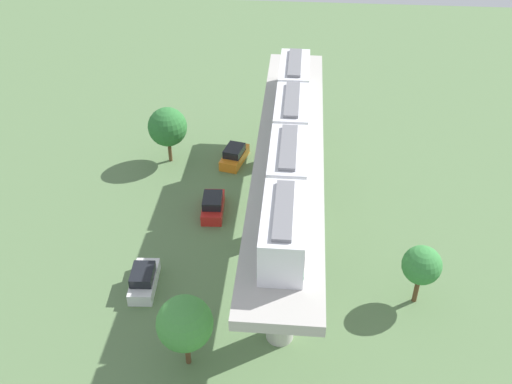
{
  "coord_description": "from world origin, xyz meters",
  "views": [
    {
      "loc": [
        -0.66,
        39.06,
        32.42
      ],
      "look_at": [
        2.5,
        1.55,
        5.0
      ],
      "focal_mm": 41.43,
      "sensor_mm": 36.0,
      "label": 1
    }
  ],
  "objects_px": {
    "train": "(290,140)",
    "tree_near_viaduct": "(422,265)",
    "parked_car_red": "(213,205)",
    "tree_far_corner": "(168,127)",
    "parked_car_orange": "(234,155)",
    "tree_mid_lot": "(185,324)",
    "parked_car_white": "(144,280)"
  },
  "relations": [
    {
      "from": "parked_car_orange",
      "to": "tree_mid_lot",
      "type": "bearing_deg",
      "value": 102.27
    },
    {
      "from": "train",
      "to": "tree_mid_lot",
      "type": "relative_size",
      "value": 4.88
    },
    {
      "from": "train",
      "to": "tree_near_viaduct",
      "type": "xyz_separation_m",
      "value": [
        -9.81,
        5.85,
        -6.33
      ]
    },
    {
      "from": "parked_car_red",
      "to": "tree_near_viaduct",
      "type": "relative_size",
      "value": 0.86
    },
    {
      "from": "train",
      "to": "parked_car_orange",
      "type": "relative_size",
      "value": 6.1
    },
    {
      "from": "train",
      "to": "tree_mid_lot",
      "type": "height_order",
      "value": "train"
    },
    {
      "from": "parked_car_orange",
      "to": "tree_far_corner",
      "type": "bearing_deg",
      "value": 15.64
    },
    {
      "from": "parked_car_white",
      "to": "parked_car_red",
      "type": "relative_size",
      "value": 1.0
    },
    {
      "from": "tree_near_viaduct",
      "to": "tree_mid_lot",
      "type": "bearing_deg",
      "value": 23.75
    },
    {
      "from": "parked_car_white",
      "to": "parked_car_red",
      "type": "height_order",
      "value": "same"
    },
    {
      "from": "train",
      "to": "parked_car_orange",
      "type": "bearing_deg",
      "value": -64.44
    },
    {
      "from": "parked_car_red",
      "to": "tree_far_corner",
      "type": "bearing_deg",
      "value": -59.02
    },
    {
      "from": "parked_car_red",
      "to": "tree_near_viaduct",
      "type": "xyz_separation_m",
      "value": [
        -16.44,
        9.35,
        2.8
      ]
    },
    {
      "from": "train",
      "to": "parked_car_white",
      "type": "xyz_separation_m",
      "value": [
        10.52,
        6.13,
        -9.13
      ]
    },
    {
      "from": "parked_car_orange",
      "to": "tree_near_viaduct",
      "type": "relative_size",
      "value": 0.9
    },
    {
      "from": "parked_car_white",
      "to": "tree_near_viaduct",
      "type": "bearing_deg",
      "value": 177.28
    },
    {
      "from": "parked_car_red",
      "to": "parked_car_orange",
      "type": "height_order",
      "value": "same"
    },
    {
      "from": "parked_car_white",
      "to": "tree_far_corner",
      "type": "relative_size",
      "value": 0.74
    },
    {
      "from": "tree_mid_lot",
      "to": "tree_far_corner",
      "type": "height_order",
      "value": "tree_far_corner"
    },
    {
      "from": "parked_car_orange",
      "to": "tree_near_viaduct",
      "type": "xyz_separation_m",
      "value": [
        -15.47,
        17.67,
        2.8
      ]
    },
    {
      "from": "parked_car_orange",
      "to": "tree_near_viaduct",
      "type": "distance_m",
      "value": 23.65
    },
    {
      "from": "parked_car_white",
      "to": "parked_car_orange",
      "type": "height_order",
      "value": "same"
    },
    {
      "from": "parked_car_red",
      "to": "tree_far_corner",
      "type": "relative_size",
      "value": 0.74
    },
    {
      "from": "parked_car_white",
      "to": "tree_near_viaduct",
      "type": "distance_m",
      "value": 20.53
    },
    {
      "from": "parked_car_red",
      "to": "tree_near_viaduct",
      "type": "distance_m",
      "value": 19.12
    },
    {
      "from": "parked_car_orange",
      "to": "parked_car_red",
      "type": "bearing_deg",
      "value": 96.27
    },
    {
      "from": "train",
      "to": "tree_near_viaduct",
      "type": "distance_m",
      "value": 13.06
    },
    {
      "from": "tree_near_viaduct",
      "to": "parked_car_white",
      "type": "bearing_deg",
      "value": 0.79
    },
    {
      "from": "parked_car_red",
      "to": "tree_mid_lot",
      "type": "xyz_separation_m",
      "value": [
        -0.69,
        16.28,
        3.04
      ]
    },
    {
      "from": "train",
      "to": "parked_car_red",
      "type": "height_order",
      "value": "train"
    },
    {
      "from": "tree_mid_lot",
      "to": "train",
      "type": "bearing_deg",
      "value": -114.92
    },
    {
      "from": "tree_mid_lot",
      "to": "parked_car_red",
      "type": "bearing_deg",
      "value": -87.59
    }
  ]
}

